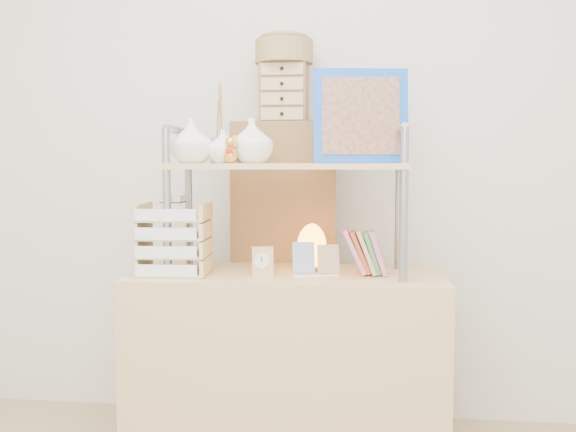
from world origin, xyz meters
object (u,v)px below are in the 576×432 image
desk (288,367)px  letter_tray (174,243)px  cabinet (285,275)px  salt_lamp (312,247)px

desk → letter_tray: (-0.43, -0.08, 0.50)m
desk → cabinet: size_ratio=0.89×
cabinet → salt_lamp: 0.40m
cabinet → letter_tray: (-0.37, -0.45, 0.20)m
cabinet → salt_lamp: bearing=-69.0°
salt_lamp → desk: bearing=-156.8°
salt_lamp → cabinet: bearing=113.7°
cabinet → letter_tray: cabinet is taller
desk → salt_lamp: (0.09, 0.04, 0.47)m
desk → salt_lamp: bearing=23.2°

